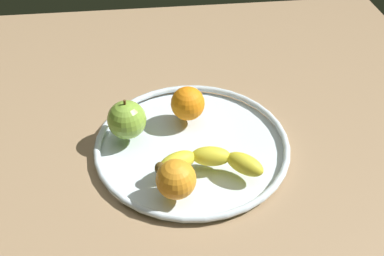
# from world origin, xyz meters

# --- Properties ---
(ground_plane) EXTENTS (1.15, 1.15, 0.04)m
(ground_plane) POSITION_xyz_m (0.00, 0.00, -0.02)
(ground_plane) COLOR #9B7C5A
(fruit_bowl) EXTENTS (0.35, 0.35, 0.02)m
(fruit_bowl) POSITION_xyz_m (0.00, 0.00, 0.01)
(fruit_bowl) COLOR silver
(fruit_bowl) RESTS_ON ground_plane
(banana) EXTENTS (0.19, 0.08, 0.03)m
(banana) POSITION_xyz_m (-0.02, 0.07, 0.03)
(banana) COLOR yellow
(banana) RESTS_ON fruit_bowl
(apple) EXTENTS (0.07, 0.07, 0.08)m
(apple) POSITION_xyz_m (0.11, -0.03, 0.05)
(apple) COLOR #81AD39
(apple) RESTS_ON fruit_bowl
(orange_back_left) EXTENTS (0.06, 0.06, 0.06)m
(orange_back_left) POSITION_xyz_m (0.00, -0.07, 0.05)
(orange_back_left) COLOR orange
(orange_back_left) RESTS_ON fruit_bowl
(orange_front_right) EXTENTS (0.06, 0.06, 0.06)m
(orange_front_right) POSITION_xyz_m (0.04, 0.12, 0.05)
(orange_front_right) COLOR orange
(orange_front_right) RESTS_ON fruit_bowl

